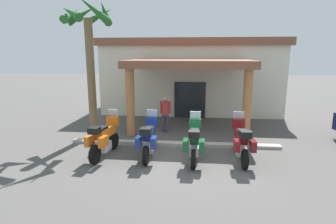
{
  "coord_description": "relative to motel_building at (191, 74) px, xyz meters",
  "views": [
    {
      "loc": [
        0.24,
        -9.65,
        3.75
      ],
      "look_at": [
        -0.89,
        2.24,
        1.2
      ],
      "focal_mm": 29.74,
      "sensor_mm": 36.0,
      "label": 1
    }
  ],
  "objects": [
    {
      "name": "ground_plane",
      "position": [
        -0.03,
        -9.08,
        -2.34
      ],
      "size": [
        80.0,
        80.0,
        0.0
      ],
      "primitive_type": "plane",
      "color": "#514F4C"
    },
    {
      "name": "motel_building",
      "position": [
        0.0,
        0.0,
        0.0
      ],
      "size": [
        11.33,
        10.22,
        4.59
      ],
      "rotation": [
        0.0,
        0.0,
        -0.01
      ],
      "color": "silver",
      "rests_on": "ground_plane"
    },
    {
      "name": "motorcycle_orange",
      "position": [
        -3.04,
        -9.24,
        -1.64
      ],
      "size": [
        0.81,
        2.21,
        1.61
      ],
      "rotation": [
        0.0,
        0.0,
        1.43
      ],
      "color": "black",
      "rests_on": "ground_plane"
    },
    {
      "name": "motorcycle_blue",
      "position": [
        -1.4,
        -9.17,
        -1.64
      ],
      "size": [
        0.7,
        2.21,
        1.61
      ],
      "rotation": [
        0.0,
        0.0,
        1.58
      ],
      "color": "black",
      "rests_on": "ground_plane"
    },
    {
      "name": "motorcycle_green",
      "position": [
        0.25,
        -9.35,
        -1.64
      ],
      "size": [
        0.71,
        2.21,
        1.61
      ],
      "rotation": [
        0.0,
        0.0,
        1.54
      ],
      "color": "black",
      "rests_on": "ground_plane"
    },
    {
      "name": "motorcycle_maroon",
      "position": [
        1.89,
        -9.21,
        -1.64
      ],
      "size": [
        0.71,
        2.21,
        1.61
      ],
      "rotation": [
        0.0,
        0.0,
        1.58
      ],
      "color": "black",
      "rests_on": "ground_plane"
    },
    {
      "name": "pedestrian",
      "position": [
        -1.14,
        -5.88,
        -1.32
      ],
      "size": [
        0.53,
        0.32,
        1.75
      ],
      "rotation": [
        0.0,
        0.0,
        1.43
      ],
      "color": "#3F334C",
      "rests_on": "ground_plane"
    },
    {
      "name": "palm_tree_roadside",
      "position": [
        -4.41,
        -6.61,
        2.03
      ],
      "size": [
        2.32,
        2.38,
        6.04
      ],
      "color": "brown",
      "rests_on": "ground_plane"
    },
    {
      "name": "curb_strip",
      "position": [
        -0.57,
        -7.76,
        -2.28
      ],
      "size": [
        8.58,
        0.36,
        0.12
      ],
      "primitive_type": "cube",
      "color": "#ADA89E",
      "rests_on": "ground_plane"
    }
  ]
}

